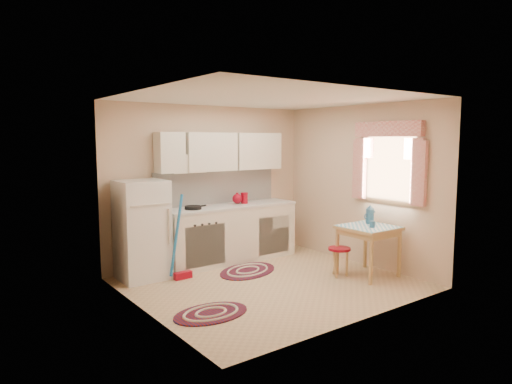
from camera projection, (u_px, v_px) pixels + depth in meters
room_shell at (269, 166)px, 6.36m from camera, size 3.64×3.60×2.52m
fridge at (142, 230)px, 6.40m from camera, size 0.65×0.60×1.40m
broom at (182, 237)px, 6.39m from camera, size 0.28×0.13×1.20m
base_cabinets at (230, 234)px, 7.36m from camera, size 2.25×0.60×0.88m
countertop at (230, 206)px, 7.31m from camera, size 2.27×0.62×0.04m
frying_pan at (193, 208)px, 6.85m from camera, size 0.31×0.31×0.05m
red_kettle at (237, 199)px, 7.38m from camera, size 0.18×0.17×0.18m
red_canister at (244, 199)px, 7.46m from camera, size 0.12×0.12×0.16m
table at (368, 251)px, 6.58m from camera, size 0.72×0.72×0.72m
stool at (339, 262)px, 6.56m from camera, size 0.41×0.41×0.42m
coffee_pot at (370, 214)px, 6.72m from camera, size 0.17×0.15×0.30m
mug at (372, 224)px, 6.43m from camera, size 0.10×0.10×0.10m
rug_center at (248, 271)px, 6.82m from camera, size 1.21×1.00×0.02m
rug_left at (211, 313)px, 5.15m from camera, size 0.90×0.60×0.02m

